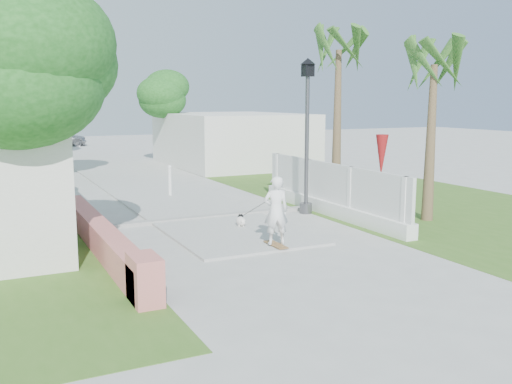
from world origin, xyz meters
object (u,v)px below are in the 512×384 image
dog (241,221)px  patio_umbrella (382,156)px  street_lamp (307,130)px  parked_car (57,138)px  skateboarder (258,210)px  bollard (170,180)px

dog → patio_umbrella: bearing=20.2°
patio_umbrella → street_lamp: bearing=152.2°
patio_umbrella → dog: bearing=179.0°
street_lamp → patio_umbrella: size_ratio=1.93×
parked_car → street_lamp: bearing=-171.5°
street_lamp → skateboarder: street_lamp is taller
patio_umbrella → skateboarder: 4.87m
parked_car → skateboarder: bearing=-177.1°
bollard → parked_car: size_ratio=0.28×
street_lamp → patio_umbrella: (1.90, -1.00, -0.74)m
patio_umbrella → parked_car: 29.38m
street_lamp → bollard: bearing=121.0°
patio_umbrella → skateboarder: (-4.59, -1.31, -0.97)m
dog → parked_car: 28.79m
bollard → dog: bollard is taller
skateboarder → parked_car: (-0.86, 30.16, -0.05)m
bollard → skateboarder: 6.81m
patio_umbrella → skateboarder: size_ratio=0.82×
patio_umbrella → parked_car: (-5.45, 28.85, -1.02)m
street_lamp → skateboarder: 3.93m
skateboarder → dog: skateboarder is taller
street_lamp → bollard: (-2.70, 4.50, -1.84)m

